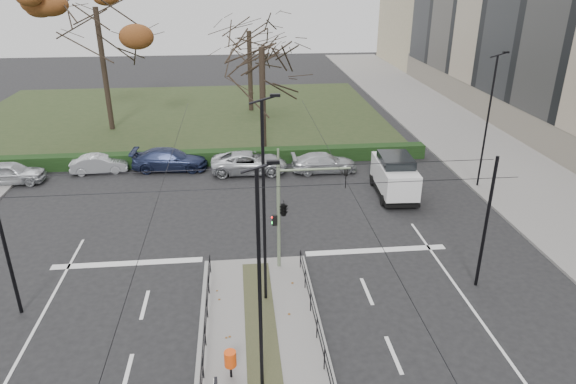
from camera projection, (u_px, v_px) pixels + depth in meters
name	position (u px, v px, depth m)	size (l,w,h in m)	color
ground	(261.00, 328.00, 19.88)	(140.00, 140.00, 0.00)	black
median_island	(264.00, 373.00, 17.57)	(4.40, 15.00, 0.14)	slate
sidewalk_east	(467.00, 140.00, 41.61)	(8.00, 90.00, 0.14)	slate
park	(179.00, 116.00, 48.48)	(38.00, 26.00, 0.10)	#243219
hedge	(161.00, 159.00, 36.08)	(38.00, 1.00, 1.00)	black
median_railing	(264.00, 354.00, 17.12)	(4.14, 13.24, 0.92)	black
catenary	(256.00, 230.00, 19.99)	(20.00, 34.00, 6.00)	black
traffic_light	(285.00, 207.00, 22.64)	(3.48, 2.00, 5.12)	slate
litter_bin	(230.00, 359.00, 17.02)	(0.41, 0.41, 1.05)	black
streetlamp_median_near	(260.00, 288.00, 14.98)	(0.67, 0.14, 8.02)	black
streetlamp_median_far	(264.00, 203.00, 19.71)	(0.72, 0.15, 8.60)	black
streetlamp_sidewalk	(488.00, 121.00, 30.98)	(0.69, 0.14, 8.30)	black
parked_car_first	(10.00, 173.00, 33.03)	(1.72, 4.27, 1.46)	#B1B4B9
parked_car_second	(99.00, 164.00, 34.88)	(1.30, 3.74, 1.23)	#B1B4B9
parked_car_third	(170.00, 159.00, 35.32)	(2.08, 5.12, 1.49)	#1F2749
parked_car_fourth	(249.00, 163.00, 34.81)	(2.37, 5.14, 1.43)	#B1B4B9
white_van	(395.00, 175.00, 31.13)	(2.39, 4.88, 2.52)	silver
rust_tree	(95.00, 7.00, 40.39)	(9.37, 9.37, 13.09)	black
bare_tree_center	(249.00, 37.00, 47.50)	(6.88, 6.88, 9.90)	black
bare_tree_near	(262.00, 55.00, 35.82)	(6.77, 6.77, 10.26)	black
parked_car_fifth	(324.00, 163.00, 35.01)	(1.81, 4.46, 1.30)	#B1B4B9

